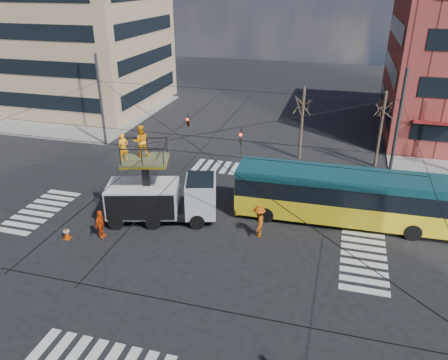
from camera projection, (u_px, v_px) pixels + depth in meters
ground at (186, 233)px, 25.59m from camera, size 120.00×120.00×0.00m
sidewalk_nw at (75, 111)px, 49.05m from camera, size 18.00×18.00×0.12m
crosswalks at (186, 233)px, 25.59m from camera, size 22.40×22.40×0.02m
overhead_network at (185, 163)px, 24.16m from camera, size 24.24×24.24×8.00m
tree_a at (303, 104)px, 34.24m from camera, size 2.00×2.00×6.00m
tree_b at (384, 109)px, 32.77m from camera, size 2.00×2.00×6.00m
utility_truck at (161, 190)px, 26.26m from camera, size 7.36×4.20×5.93m
city_bus at (344, 196)px, 26.10m from camera, size 13.07×2.97×3.20m
traffic_cone at (67, 233)px, 24.85m from camera, size 0.36×0.36×0.76m
worker_ground at (101, 224)px, 24.81m from camera, size 0.42×1.00×1.71m
flagger at (259, 221)px, 24.89m from camera, size 0.86×1.32×1.92m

